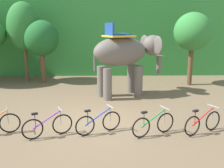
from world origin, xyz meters
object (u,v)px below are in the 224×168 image
Objects in this scene: tree_center at (41,39)px; tree_right at (193,32)px; bike_red at (203,122)px; bike_blue at (98,123)px; bike_purple at (48,126)px; elephant at (126,54)px; bike_green at (153,124)px; tree_center_left at (24,27)px.

tree_right reaches higher than tree_center.
tree_right is 8.06m from bike_red.
bike_purple is at bearing -171.27° from bike_blue.
tree_center is 2.59× the size of bike_red.
tree_center is 6.08m from elephant.
tree_center is 10.38m from bike_green.
bike_blue is at bearing -64.58° from tree_center.
tree_center is 0.90× the size of tree_right.
bike_blue is 1.89m from bike_green.
bike_red is at bearing 2.17° from bike_purple.
tree_right is at bearing 64.34° from bike_green.
tree_right reaches higher than bike_purple.
tree_center_left is at bearing 150.77° from elephant.
tree_center_left reaches higher than elephant.
bike_green is (6.89, -8.62, -3.17)m from tree_center_left.
bike_blue is (-5.45, -7.25, -2.86)m from tree_right.
bike_purple is 5.32m from bike_red.
bike_purple is 1.72m from bike_blue.
elephant is at bearing -29.23° from tree_center_left.
tree_center is at bearing -15.39° from tree_center_left.
bike_red is (3.62, -0.06, 0.00)m from bike_blue.
tree_center is 11.34m from bike_red.
tree_right is 8.73m from bike_green.
bike_purple is (-2.98, -5.17, -1.82)m from elephant.
bike_blue is (3.85, -8.11, -2.45)m from tree_center.
tree_center_left is 12.51m from bike_red.
tree_center_left is 7.33m from elephant.
tree_center_left is 10.53m from tree_right.
tree_center_left is 1.15× the size of tree_right.
tree_center is 9.36m from tree_right.
bike_green is 1.02× the size of bike_red.
tree_right reaches higher than bike_green.
bike_red is at bearing -104.07° from tree_right.
bike_purple and bike_blue have the same top height.
elephant reaches higher than bike_purple.
tree_right is 4.90m from elephant.
tree_center_left is 3.28× the size of bike_blue.
bike_purple is at bearing -69.12° from tree_center_left.
bike_purple is at bearing -178.87° from bike_green.
bike_purple is 1.02× the size of bike_red.
bike_purple and bike_green have the same top height.
bike_blue and bike_green have the same top height.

